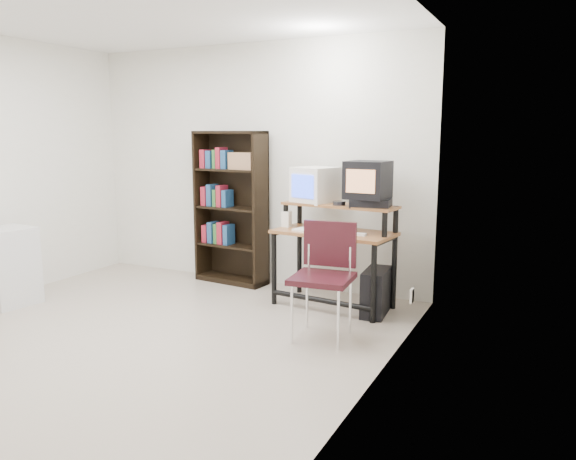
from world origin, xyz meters
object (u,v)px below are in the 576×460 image
at_px(crt_monitor, 315,185).
at_px(mini_fridge, 8,266).
at_px(crt_tv, 368,180).
at_px(pc_tower, 376,292).
at_px(bookshelf, 232,205).
at_px(school_chair, 325,267).
at_px(computer_desk, 335,237).

relative_size(crt_monitor, mini_fridge, 0.62).
bearing_deg(crt_tv, crt_monitor, 174.83).
distance_m(pc_tower, bookshelf, 1.95).
bearing_deg(bookshelf, pc_tower, -7.19).
bearing_deg(school_chair, pc_tower, 67.40).
xyz_separation_m(computer_desk, school_chair, (0.22, -0.78, -0.10)).
height_order(school_chair, bookshelf, bookshelf).
bearing_deg(computer_desk, mini_fridge, -149.03).
height_order(crt_tv, pc_tower, crt_tv).
bearing_deg(school_chair, computer_desk, 100.34).
height_order(bookshelf, mini_fridge, bookshelf).
xyz_separation_m(crt_monitor, mini_fridge, (-2.60, -1.48, -0.77)).
bearing_deg(crt_tv, bookshelf, 173.91).
xyz_separation_m(computer_desk, crt_monitor, (-0.27, 0.17, 0.47)).
bearing_deg(pc_tower, bookshelf, 161.67).
distance_m(crt_monitor, bookshelf, 1.13).
relative_size(crt_tv, school_chair, 0.42).
distance_m(school_chair, mini_fridge, 3.14).
bearing_deg(computer_desk, crt_monitor, 155.05).
height_order(computer_desk, school_chair, computer_desk).
bearing_deg(mini_fridge, bookshelf, 55.76).
xyz_separation_m(crt_tv, pc_tower, (0.15, -0.16, -1.01)).
bearing_deg(pc_tower, mini_fridge, -164.32).
bearing_deg(crt_monitor, computer_desk, -12.67).
relative_size(computer_desk, crt_monitor, 2.51).
xyz_separation_m(school_chair, mini_fridge, (-3.09, -0.53, -0.20)).
distance_m(computer_desk, crt_tv, 0.62).
bearing_deg(mini_fridge, school_chair, 17.88).
bearing_deg(mini_fridge, pc_tower, 28.67).
bearing_deg(school_chair, mini_fridge, -175.60).
height_order(crt_monitor, mini_fridge, crt_monitor).
height_order(crt_monitor, bookshelf, bookshelf).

